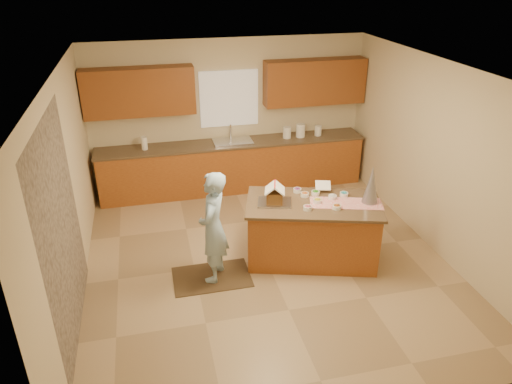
{
  "coord_description": "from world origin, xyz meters",
  "views": [
    {
      "loc": [
        -1.47,
        -5.6,
        3.91
      ],
      "look_at": [
        -0.1,
        0.2,
        1.0
      ],
      "focal_mm": 33.67,
      "sensor_mm": 36.0,
      "label": 1
    }
  ],
  "objects_px": {
    "tinsel_tree": "(371,185)",
    "gingerbread_house": "(275,195)",
    "island_base": "(312,232)",
    "boy": "(213,227)"
  },
  "relations": [
    {
      "from": "gingerbread_house",
      "to": "island_base",
      "type": "bearing_deg",
      "value": -11.26
    },
    {
      "from": "island_base",
      "to": "boy",
      "type": "bearing_deg",
      "value": -157.68
    },
    {
      "from": "tinsel_tree",
      "to": "boy",
      "type": "height_order",
      "value": "boy"
    },
    {
      "from": "island_base",
      "to": "gingerbread_house",
      "type": "distance_m",
      "value": 0.8
    },
    {
      "from": "island_base",
      "to": "boy",
      "type": "distance_m",
      "value": 1.47
    },
    {
      "from": "tinsel_tree",
      "to": "gingerbread_house",
      "type": "height_order",
      "value": "tinsel_tree"
    },
    {
      "from": "island_base",
      "to": "tinsel_tree",
      "type": "relative_size",
      "value": 3.27
    },
    {
      "from": "boy",
      "to": "gingerbread_house",
      "type": "bearing_deg",
      "value": 129.37
    },
    {
      "from": "tinsel_tree",
      "to": "gingerbread_house",
      "type": "distance_m",
      "value": 1.31
    },
    {
      "from": "tinsel_tree",
      "to": "boy",
      "type": "relative_size",
      "value": 0.35
    }
  ]
}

